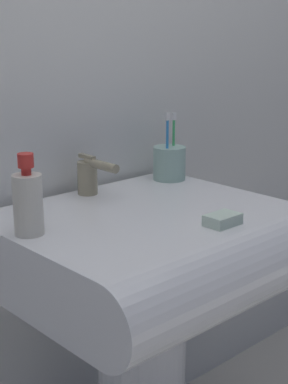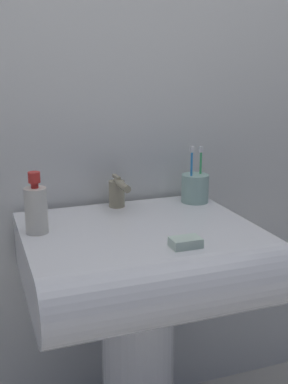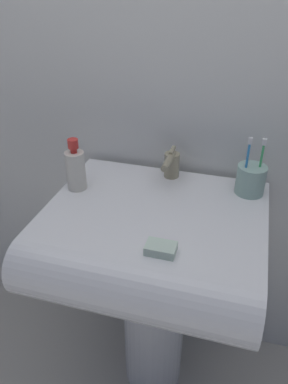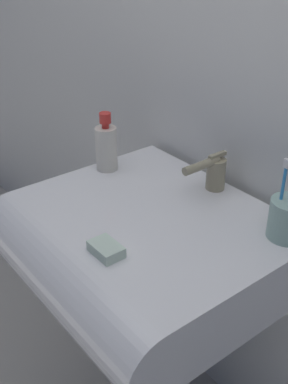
{
  "view_description": "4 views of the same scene",
  "coord_description": "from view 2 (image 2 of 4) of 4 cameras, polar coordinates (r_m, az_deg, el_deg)",
  "views": [
    {
      "loc": [
        -0.87,
        -0.95,
        1.2
      ],
      "look_at": [
        0.02,
        0.01,
        0.83
      ],
      "focal_mm": 55.0,
      "sensor_mm": 36.0,
      "label": 1
    },
    {
      "loc": [
        -0.42,
        -1.21,
        1.24
      ],
      "look_at": [
        0.02,
        0.01,
        0.89
      ],
      "focal_mm": 45.0,
      "sensor_mm": 36.0,
      "label": 2
    },
    {
      "loc": [
        0.22,
        -0.89,
        1.41
      ],
      "look_at": [
        -0.03,
        -0.01,
        0.85
      ],
      "focal_mm": 35.0,
      "sensor_mm": 36.0,
      "label": 3
    },
    {
      "loc": [
        0.76,
        -0.64,
        1.41
      ],
      "look_at": [
        -0.04,
        -0.01,
        0.84
      ],
      "focal_mm": 45.0,
      "sensor_mm": 36.0,
      "label": 4
    }
  ],
  "objects": [
    {
      "name": "wall_back",
      "position": [
        1.56,
        -4.43,
        13.77
      ],
      "size": [
        5.0,
        0.05,
        2.4
      ],
      "primitive_type": "cube",
      "color": "silver",
      "rests_on": "ground"
    },
    {
      "name": "faucet",
      "position": [
        1.51,
        -3.23,
        0.03
      ],
      "size": [
        0.05,
        0.14,
        0.1
      ],
      "color": "tan",
      "rests_on": "sink_basin"
    },
    {
      "name": "soap_bottle",
      "position": [
        1.31,
        -12.68,
        -1.9
      ],
      "size": [
        0.06,
        0.06,
        0.17
      ],
      "color": "silver",
      "rests_on": "sink_basin"
    },
    {
      "name": "bar_soap",
      "position": [
        1.21,
        4.94,
        -5.97
      ],
      "size": [
        0.08,
        0.05,
        0.02
      ],
      "primitive_type": "cube",
      "color": "silver",
      "rests_on": "sink_basin"
    },
    {
      "name": "sink_basin",
      "position": [
        1.33,
        0.09,
        -8.22
      ],
      "size": [
        0.64,
        0.57,
        0.16
      ],
      "color": "white",
      "rests_on": "sink_pedestal"
    },
    {
      "name": "toothbrush_cup",
      "position": [
        1.58,
        6.07,
        0.5
      ],
      "size": [
        0.09,
        0.09,
        0.19
      ],
      "color": "#99BFB2",
      "rests_on": "sink_basin"
    },
    {
      "name": "sink_pedestal",
      "position": [
        1.58,
        -0.73,
        -20.65
      ],
      "size": [
        0.22,
        0.22,
        0.63
      ],
      "primitive_type": "cylinder",
      "color": "white",
      "rests_on": "ground"
    }
  ]
}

